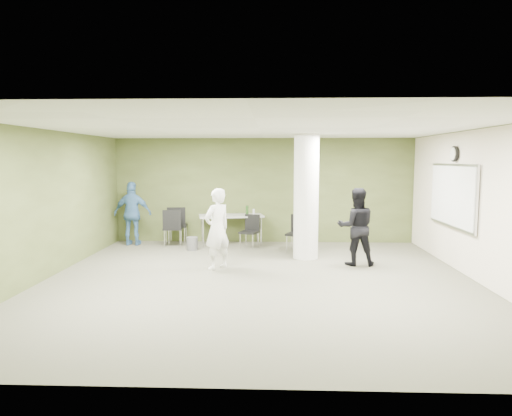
{
  "coord_description": "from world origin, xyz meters",
  "views": [
    {
      "loc": [
        0.26,
        -8.25,
        2.25
      ],
      "look_at": [
        -0.09,
        1.0,
        1.25
      ],
      "focal_mm": 32.0,
      "sensor_mm": 36.0,
      "label": 1
    }
  ],
  "objects_px": {
    "chair_back_left": "(172,225)",
    "man_blue": "(133,214)",
    "woman_white": "(217,229)",
    "man_black": "(356,227)",
    "folding_table": "(232,217)"
  },
  "relations": [
    {
      "from": "chair_back_left",
      "to": "man_blue",
      "type": "xyz_separation_m",
      "value": [
        -1.08,
        0.2,
        0.27
      ]
    },
    {
      "from": "woman_white",
      "to": "man_black",
      "type": "height_order",
      "value": "woman_white"
    },
    {
      "from": "man_black",
      "to": "woman_white",
      "type": "bearing_deg",
      "value": 8.52
    },
    {
      "from": "chair_back_left",
      "to": "woman_white",
      "type": "relative_size",
      "value": 0.58
    },
    {
      "from": "folding_table",
      "to": "chair_back_left",
      "type": "bearing_deg",
      "value": -178.14
    },
    {
      "from": "chair_back_left",
      "to": "woman_white",
      "type": "height_order",
      "value": "woman_white"
    },
    {
      "from": "chair_back_left",
      "to": "man_blue",
      "type": "distance_m",
      "value": 1.13
    },
    {
      "from": "woman_white",
      "to": "man_black",
      "type": "bearing_deg",
      "value": 144.28
    },
    {
      "from": "chair_back_left",
      "to": "man_blue",
      "type": "relative_size",
      "value": 0.58
    },
    {
      "from": "woman_white",
      "to": "man_blue",
      "type": "distance_m",
      "value": 3.56
    },
    {
      "from": "folding_table",
      "to": "man_black",
      "type": "distance_m",
      "value": 3.59
    },
    {
      "from": "folding_table",
      "to": "woman_white",
      "type": "distance_m",
      "value": 2.67
    },
    {
      "from": "man_blue",
      "to": "folding_table",
      "type": "bearing_deg",
      "value": -176.15
    },
    {
      "from": "man_black",
      "to": "chair_back_left",
      "type": "bearing_deg",
      "value": -23.72
    },
    {
      "from": "woman_white",
      "to": "man_blue",
      "type": "bearing_deg",
      "value": -89.9
    }
  ]
}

